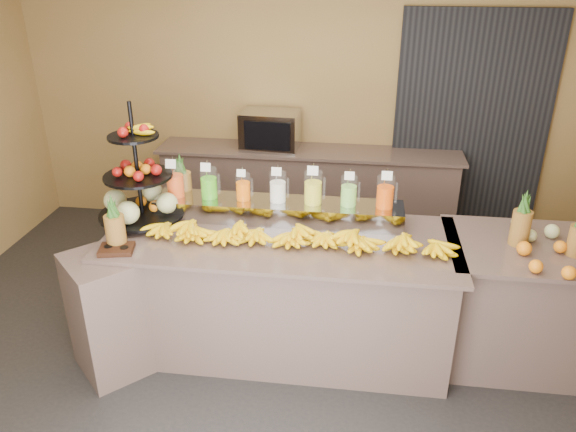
% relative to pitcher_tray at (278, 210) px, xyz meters
% --- Properties ---
extents(ground, '(6.00, 6.00, 0.00)m').
position_rel_pitcher_tray_xyz_m(ground, '(0.06, -0.58, -1.01)').
color(ground, black).
rests_on(ground, ground).
extents(room_envelope, '(6.04, 5.02, 2.82)m').
position_rel_pitcher_tray_xyz_m(room_envelope, '(0.25, 0.21, 0.87)').
color(room_envelope, olive).
rests_on(room_envelope, ground).
extents(buffet_counter, '(2.75, 1.25, 0.93)m').
position_rel_pitcher_tray_xyz_m(buffet_counter, '(-0.05, -0.32, -0.54)').
color(buffet_counter, gray).
rests_on(buffet_counter, ground).
extents(right_counter, '(1.08, 0.88, 0.93)m').
position_rel_pitcher_tray_xyz_m(right_counter, '(1.76, -0.18, -0.54)').
color(right_counter, gray).
rests_on(right_counter, ground).
extents(back_ledge, '(3.10, 0.55, 0.93)m').
position_rel_pitcher_tray_xyz_m(back_ledge, '(0.06, 1.67, -0.54)').
color(back_ledge, gray).
rests_on(back_ledge, ground).
extents(pitcher_tray, '(1.85, 0.30, 0.15)m').
position_rel_pitcher_tray_xyz_m(pitcher_tray, '(0.00, 0.00, 0.00)').
color(pitcher_tray, gray).
rests_on(pitcher_tray, buffet_counter).
extents(juice_pitcher_orange_a, '(0.13, 0.14, 0.32)m').
position_rel_pitcher_tray_xyz_m(juice_pitcher_orange_a, '(-0.78, -0.00, 0.18)').
color(juice_pitcher_orange_a, silver).
rests_on(juice_pitcher_orange_a, pitcher_tray).
extents(juice_pitcher_green, '(0.13, 0.13, 0.31)m').
position_rel_pitcher_tray_xyz_m(juice_pitcher_green, '(-0.52, -0.00, 0.18)').
color(juice_pitcher_green, silver).
rests_on(juice_pitcher_green, pitcher_tray).
extents(juice_pitcher_orange_b, '(0.11, 0.11, 0.27)m').
position_rel_pitcher_tray_xyz_m(juice_pitcher_orange_b, '(-0.26, -0.00, 0.17)').
color(juice_pitcher_orange_b, silver).
rests_on(juice_pitcher_orange_b, pitcher_tray).
extents(juice_pitcher_milk, '(0.12, 0.13, 0.30)m').
position_rel_pitcher_tray_xyz_m(juice_pitcher_milk, '(-0.00, -0.00, 0.18)').
color(juice_pitcher_milk, silver).
rests_on(juice_pitcher_milk, pitcher_tray).
extents(juice_pitcher_lemon, '(0.13, 0.14, 0.32)m').
position_rel_pitcher_tray_xyz_m(juice_pitcher_lemon, '(0.26, -0.00, 0.18)').
color(juice_pitcher_lemon, silver).
rests_on(juice_pitcher_lemon, pitcher_tray).
extents(juice_pitcher_lime, '(0.12, 0.12, 0.29)m').
position_rel_pitcher_tray_xyz_m(juice_pitcher_lime, '(0.52, -0.00, 0.17)').
color(juice_pitcher_lime, silver).
rests_on(juice_pitcher_lime, pitcher_tray).
extents(juice_pitcher_orange_c, '(0.13, 0.13, 0.31)m').
position_rel_pitcher_tray_xyz_m(juice_pitcher_orange_c, '(0.78, -0.00, 0.18)').
color(juice_pitcher_orange_c, silver).
rests_on(juice_pitcher_orange_c, pitcher_tray).
extents(banana_heap, '(2.16, 0.20, 0.18)m').
position_rel_pitcher_tray_xyz_m(banana_heap, '(0.17, -0.35, -0.00)').
color(banana_heap, yellow).
rests_on(banana_heap, buffet_counter).
extents(fruit_stand, '(0.70, 0.70, 0.90)m').
position_rel_pitcher_tray_xyz_m(fruit_stand, '(-0.97, -0.13, 0.15)').
color(fruit_stand, black).
rests_on(fruit_stand, buffet_counter).
extents(condiment_caddy, '(0.25, 0.21, 0.03)m').
position_rel_pitcher_tray_xyz_m(condiment_caddy, '(-1.00, -0.64, -0.06)').
color(condiment_caddy, black).
rests_on(condiment_caddy, buffet_counter).
extents(pineapple_left_a, '(0.13, 0.13, 0.39)m').
position_rel_pitcher_tray_xyz_m(pineapple_left_a, '(-1.03, -0.56, 0.07)').
color(pineapple_left_a, brown).
rests_on(pineapple_left_a, buffet_counter).
extents(pineapple_left_b, '(0.15, 0.15, 0.45)m').
position_rel_pitcher_tray_xyz_m(pineapple_left_b, '(-0.78, 0.13, 0.10)').
color(pineapple_left_b, brown).
rests_on(pineapple_left_b, buffet_counter).
extents(right_fruit_pile, '(0.47, 0.45, 0.25)m').
position_rel_pitcher_tray_xyz_m(right_fruit_pile, '(1.85, -0.32, 0.00)').
color(right_fruit_pile, brown).
rests_on(right_fruit_pile, right_counter).
extents(oven_warmer, '(0.59, 0.43, 0.38)m').
position_rel_pitcher_tray_xyz_m(oven_warmer, '(-0.33, 1.67, 0.12)').
color(oven_warmer, gray).
rests_on(oven_warmer, back_ledge).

